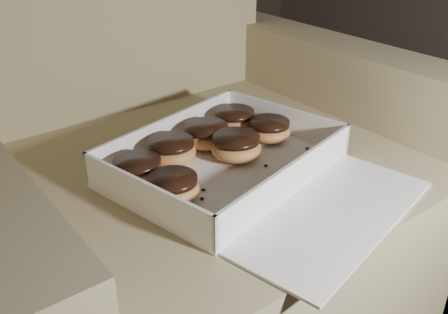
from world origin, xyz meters
The scene contains 14 objects.
armchair centered at (0.04, 0.47, 0.31)m, with size 0.93×0.79×0.97m.
bakery_box centered at (0.05, 0.30, 0.45)m, with size 0.46×0.52×0.06m.
donut_a centered at (-0.09, 0.30, 0.47)m, with size 0.08×0.08×0.04m.
donut_b centered at (0.15, 0.45, 0.47)m, with size 0.09×0.09×0.04m.
donut_c centered at (-0.10, 0.38, 0.47)m, with size 0.09×0.09×0.04m.
donut_d centered at (-0.02, 0.41, 0.47)m, with size 0.09×0.09×0.04m.
donut_e centered at (0.07, 0.42, 0.47)m, with size 0.09×0.09×0.04m.
donut_f centered at (0.18, 0.37, 0.47)m, with size 0.08×0.08×0.04m.
donut_g centered at (0.08, 0.35, 0.47)m, with size 0.09×0.09×0.05m.
crumb_a centered at (-0.05, 0.27, 0.45)m, with size 0.01×0.01×0.00m, color black.
crumb_b centered at (0.10, 0.29, 0.45)m, with size 0.01×0.01×0.00m, color black.
crumb_c centered at (-0.03, 0.30, 0.45)m, with size 0.01×0.01×0.00m, color black.
crumb_d centered at (0.13, 0.23, 0.45)m, with size 0.01×0.01×0.00m, color black.
crumb_e centered at (0.21, 0.30, 0.45)m, with size 0.01×0.01×0.00m, color black.
Camera 1 is at (-0.43, -0.27, 0.87)m, focal length 40.00 mm.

